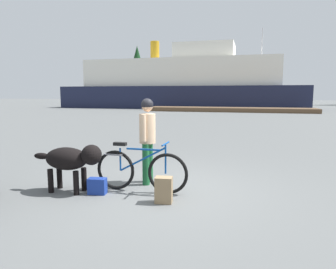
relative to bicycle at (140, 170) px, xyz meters
name	(u,v)px	position (x,y,z in m)	size (l,w,h in m)	color
ground_plane	(160,190)	(0.32, 0.17, -0.40)	(160.00, 160.00, 0.00)	#595B5B
bicycle	(140,170)	(0.00, 0.00, 0.00)	(1.76, 0.44, 0.93)	black
person_cyclist	(147,133)	(-0.04, 0.54, 0.62)	(0.32, 0.53, 1.70)	#19592D
dog	(71,159)	(-1.21, -0.35, 0.21)	(1.38, 0.49, 0.90)	black
backpack	(164,190)	(0.57, -0.45, -0.18)	(0.28, 0.20, 0.43)	#8C7251
handbag_pannier	(97,186)	(-0.71, -0.33, -0.26)	(0.32, 0.18, 0.29)	navy
dock_pier	(230,110)	(-0.15, 25.57, -0.20)	(16.07, 2.81, 0.40)	brown
ferry_boat	(183,85)	(-6.42, 32.47, 2.43)	(28.71, 8.57, 8.20)	#191E38
sailboat_moored	(260,105)	(2.82, 31.52, 0.09)	(8.83, 2.47, 8.94)	navy
pine_tree_far_left	(137,65)	(-18.94, 49.73, 6.52)	(3.97, 3.97, 10.50)	#4C331E
pine_tree_center	(226,66)	(-2.50, 49.55, 6.05)	(3.12, 3.12, 10.30)	#4C331E
pine_tree_mid_back	(201,67)	(-8.07, 56.19, 6.44)	(3.51, 3.51, 11.02)	#4C331E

